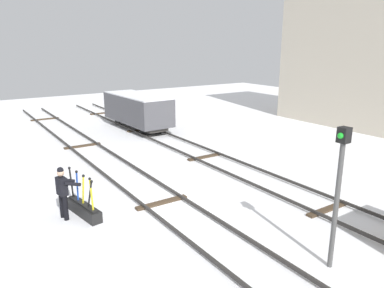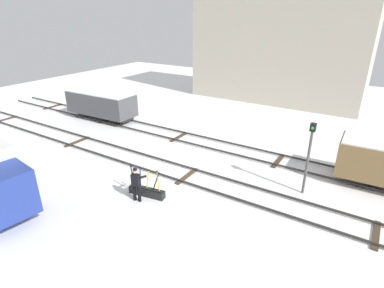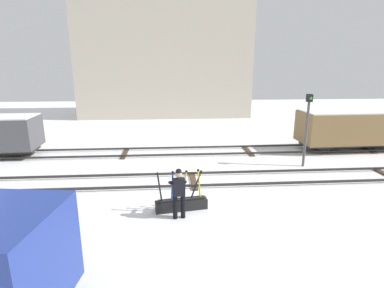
# 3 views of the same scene
# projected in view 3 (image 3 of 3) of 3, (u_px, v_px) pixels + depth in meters

# --- Properties ---
(ground_plane) EXTENTS (60.00, 60.00, 0.00)m
(ground_plane) POSITION_uv_depth(u_px,v_px,m) (193.00, 182.00, 13.00)
(ground_plane) COLOR white
(track_main_line) EXTENTS (44.00, 1.94, 0.18)m
(track_main_line) POSITION_uv_depth(u_px,v_px,m) (193.00, 179.00, 12.97)
(track_main_line) COLOR #2D2B28
(track_main_line) RESTS_ON ground_plane
(track_siding_near) EXTENTS (44.00, 1.94, 0.18)m
(track_siding_near) POSITION_uv_depth(u_px,v_px,m) (187.00, 151.00, 17.18)
(track_siding_near) COLOR #2D2B28
(track_siding_near) RESTS_ON ground_plane
(switch_lever_frame) EXTENTS (1.83, 0.65, 1.45)m
(switch_lever_frame) POSITION_uv_depth(u_px,v_px,m) (181.00, 203.00, 10.45)
(switch_lever_frame) COLOR black
(switch_lever_frame) RESTS_ON ground_plane
(rail_worker) EXTENTS (0.61, 0.71, 1.71)m
(rail_worker) POSITION_uv_depth(u_px,v_px,m) (179.00, 190.00, 9.73)
(rail_worker) COLOR black
(rail_worker) RESTS_ON ground_plane
(signal_post) EXTENTS (0.24, 0.32, 3.54)m
(signal_post) POSITION_uv_depth(u_px,v_px,m) (307.00, 123.00, 14.43)
(signal_post) COLOR #4C4C4C
(signal_post) RESTS_ON ground_plane
(apartment_building) EXTENTS (16.15, 6.25, 11.11)m
(apartment_building) POSITION_uv_depth(u_px,v_px,m) (165.00, 57.00, 29.16)
(apartment_building) COLOR beige
(apartment_building) RESTS_ON ground_plane
(freight_car_near_switch) EXTENTS (6.39, 2.37, 2.31)m
(freight_car_near_switch) POSITION_uv_depth(u_px,v_px,m) (355.00, 127.00, 17.56)
(freight_car_near_switch) COLOR #2D2B28
(freight_car_near_switch) RESTS_ON ground_plane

